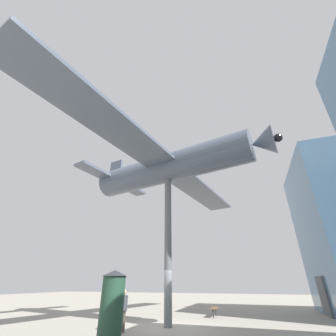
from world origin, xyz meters
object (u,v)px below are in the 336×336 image
object	(u,v)px
support_pylon_central	(168,244)
visitor_person	(123,307)
plaza_bench	(214,309)
suspended_airplane	(171,167)
info_kiosk	(112,306)

from	to	relation	value
support_pylon_central	visitor_person	bearing A→B (deg)	-40.20
plaza_bench	suspended_airplane	bearing A→B (deg)	-16.84
support_pylon_central	plaza_bench	distance (m)	5.86
plaza_bench	support_pylon_central	bearing A→B (deg)	-19.41
suspended_airplane	info_kiosk	world-z (taller)	suspended_airplane
visitor_person	info_kiosk	distance (m)	2.62
plaza_bench	info_kiosk	bearing A→B (deg)	-14.19
visitor_person	info_kiosk	world-z (taller)	info_kiosk
suspended_airplane	visitor_person	world-z (taller)	suspended_airplane
suspended_airplane	support_pylon_central	bearing A→B (deg)	-90.00
support_pylon_central	info_kiosk	size ratio (longest dim) A/B	3.28
suspended_airplane	info_kiosk	bearing A→B (deg)	1.07
visitor_person	info_kiosk	size ratio (longest dim) A/B	0.71
support_pylon_central	info_kiosk	world-z (taller)	support_pylon_central
visitor_person	plaza_bench	world-z (taller)	visitor_person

